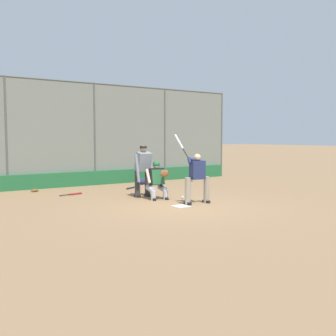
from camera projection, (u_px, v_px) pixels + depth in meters
ground_plane at (181, 206)px, 11.46m from camera, size 160.00×160.00×0.00m
home_plate_marker at (181, 206)px, 11.46m from camera, size 0.43×0.43×0.01m
backstop_fence at (95, 132)px, 16.58m from camera, size 14.19×0.08×4.30m
padding_wall at (96, 178)px, 16.65m from camera, size 13.83×0.18×0.59m
bleachers_beyond at (22, 169)px, 17.82m from camera, size 9.88×3.05×1.80m
batter_at_plate at (197, 177)px, 11.85m from camera, size 0.97×0.67×2.10m
catcher_behind_plate at (157, 179)px, 12.73m from camera, size 0.68×0.83×1.26m
umpire_home at (143, 169)px, 13.20m from camera, size 0.70×0.45×1.73m
spare_bat_near_backstop at (74, 194)px, 13.74m from camera, size 0.87×0.23×0.07m
spare_bat_by_padding at (188, 180)px, 18.29m from camera, size 0.28×0.88×0.07m
spare_bat_third_base_side at (131, 188)px, 15.44m from camera, size 0.81×0.50×0.07m
fielding_glove_on_dirt at (35, 190)px, 14.52m from camera, size 0.28×0.22×0.10m
baseball_loose at (182, 197)px, 12.95m from camera, size 0.07×0.07×0.07m
equipment_bag_dugout_side at (150, 181)px, 16.99m from camera, size 1.07×0.26×0.26m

